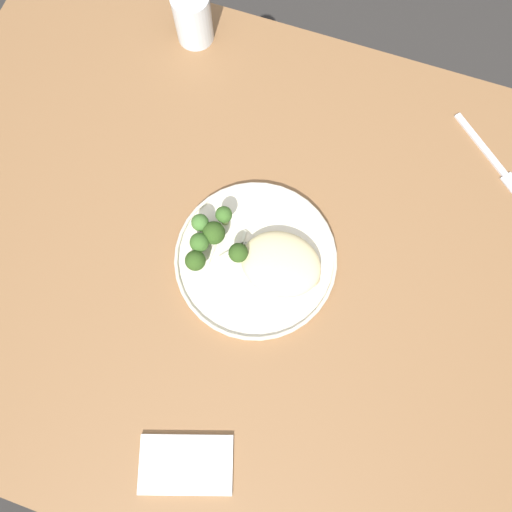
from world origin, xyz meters
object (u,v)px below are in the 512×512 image
(seared_scallop_on_noodles, at_px, (272,244))
(dinner_fork, at_px, (489,155))
(seared_scallop_half_hidden, at_px, (296,277))
(broccoli_floret_tall_stalk, at_px, (200,223))
(broccoli_floret_split_head, at_px, (238,253))
(water_glass, at_px, (193,20))
(broccoli_floret_front_edge, at_px, (214,233))
(broccoli_floret_near_rim, at_px, (195,261))
(folded_napkin, at_px, (186,464))
(seared_scallop_left_edge, at_px, (293,250))
(seared_scallop_front_small, at_px, (257,262))
(seared_scallop_tiny_bay, at_px, (313,279))
(broccoli_floret_center_pile, at_px, (224,215))
(seared_scallop_large_seared, at_px, (305,256))
(broccoli_floret_small_sprig, at_px, (200,243))
(dinner_plate, at_px, (256,258))

(seared_scallop_on_noodles, bearing_deg, dinner_fork, 42.56)
(seared_scallop_half_hidden, bearing_deg, broccoli_floret_tall_stalk, 170.02)
(broccoli_floret_split_head, distance_m, water_glass, 0.49)
(broccoli_floret_front_edge, height_order, broccoli_floret_near_rim, broccoli_floret_front_edge)
(broccoli_floret_front_edge, bearing_deg, broccoli_floret_near_rim, -102.61)
(broccoli_floret_front_edge, height_order, folded_napkin, broccoli_floret_front_edge)
(broccoli_floret_near_rim, relative_size, water_glass, 0.50)
(seared_scallop_half_hidden, distance_m, seared_scallop_left_edge, 0.05)
(seared_scallop_left_edge, distance_m, seared_scallop_front_small, 0.07)
(seared_scallop_front_small, relative_size, dinner_fork, 0.14)
(seared_scallop_tiny_bay, relative_size, seared_scallop_half_hidden, 0.89)
(seared_scallop_on_noodles, relative_size, broccoli_floret_center_pile, 0.56)
(seared_scallop_tiny_bay, distance_m, seared_scallop_front_small, 0.10)
(seared_scallop_large_seared, bearing_deg, broccoli_floret_tall_stalk, -176.94)
(broccoli_floret_small_sprig, relative_size, folded_napkin, 0.36)
(dinner_plate, distance_m, seared_scallop_tiny_bay, 0.11)
(broccoli_floret_center_pile, xyz_separation_m, broccoli_floret_near_rim, (-0.02, -0.09, -0.00))
(seared_scallop_large_seared, height_order, water_glass, water_glass)
(seared_scallop_front_small, distance_m, broccoli_floret_small_sprig, 0.11)
(broccoli_floret_tall_stalk, bearing_deg, seared_scallop_half_hidden, -9.98)
(dinner_plate, height_order, broccoli_floret_small_sprig, broccoli_floret_small_sprig)
(seared_scallop_front_small, bearing_deg, folded_napkin, -90.27)
(broccoli_floret_small_sprig, bearing_deg, seared_scallop_large_seared, 13.88)
(broccoli_floret_near_rim, bearing_deg, broccoli_floret_small_sprig, 97.09)
(broccoli_floret_split_head, height_order, water_glass, water_glass)
(seared_scallop_on_noodles, bearing_deg, broccoli_floret_front_edge, -168.59)
(seared_scallop_left_edge, relative_size, folded_napkin, 0.18)
(seared_scallop_left_edge, relative_size, dinner_fork, 0.17)
(seared_scallop_tiny_bay, xyz_separation_m, broccoli_floret_front_edge, (-0.19, 0.02, 0.02))
(broccoli_floret_split_head, relative_size, water_glass, 0.56)
(broccoli_floret_center_pile, xyz_separation_m, dinner_fork, (0.43, 0.29, -0.04))
(seared_scallop_half_hidden, bearing_deg, water_glass, 129.46)
(seared_scallop_large_seared, height_order, dinner_fork, seared_scallop_large_seared)
(broccoli_floret_small_sprig, bearing_deg, seared_scallop_tiny_bay, 2.16)
(seared_scallop_front_small, relative_size, folded_napkin, 0.15)
(seared_scallop_left_edge, distance_m, water_glass, 0.50)
(broccoli_floret_near_rim, bearing_deg, water_glass, 111.23)
(seared_scallop_front_small, distance_m, water_glass, 0.50)
(seared_scallop_left_edge, height_order, broccoli_floret_center_pile, broccoli_floret_center_pile)
(dinner_plate, relative_size, dinner_fork, 1.89)
(broccoli_floret_split_head, height_order, broccoli_floret_small_sprig, broccoli_floret_split_head)
(seared_scallop_tiny_bay, xyz_separation_m, water_glass, (-0.38, 0.42, 0.02))
(dinner_plate, bearing_deg, seared_scallop_front_small, -57.07)
(seared_scallop_front_small, bearing_deg, seared_scallop_left_edge, 37.65)
(seared_scallop_large_seared, bearing_deg, water_glass, 132.80)
(water_glass, bearing_deg, dinner_plate, -56.54)
(seared_scallop_tiny_bay, distance_m, folded_napkin, 0.37)
(seared_scallop_tiny_bay, distance_m, broccoli_floret_center_pile, 0.19)
(broccoli_floret_front_edge, bearing_deg, seared_scallop_on_noodles, 11.41)
(broccoli_floret_small_sprig, bearing_deg, seared_scallop_front_small, 3.50)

